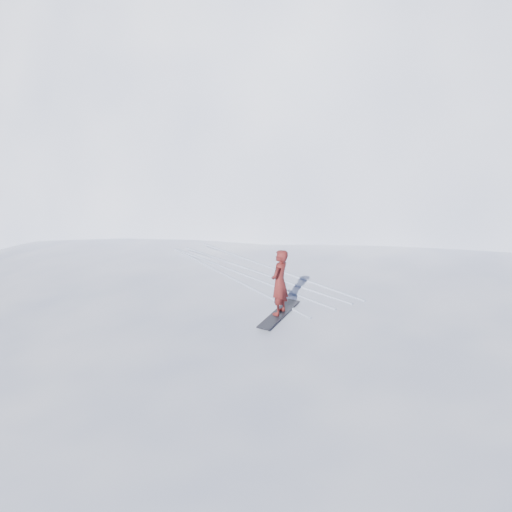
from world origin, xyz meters
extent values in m
plane|color=white|center=(0.00, 0.00, 0.00)|extent=(400.00, 400.00, 0.00)
ellipsoid|color=white|center=(1.00, 3.00, 0.00)|extent=(36.00, 28.00, 4.80)
ellipsoid|color=white|center=(22.00, 26.00, 0.00)|extent=(60.00, 56.00, 56.00)
ellipsoid|color=white|center=(10.00, 20.00, 0.00)|extent=(28.00, 24.00, 18.00)
ellipsoid|color=white|center=(-2.00, 6.00, 0.00)|extent=(7.00, 6.30, 1.00)
ellipsoid|color=white|center=(7.00, 4.00, 0.00)|extent=(4.00, 3.60, 0.60)
cube|color=black|center=(-1.62, 1.85, 2.41)|extent=(1.59, 1.14, 0.03)
imported|color=maroon|center=(-1.62, 1.85, 3.18)|extent=(0.66, 0.60, 1.51)
cube|color=silver|center=(-1.46, 4.30, 2.42)|extent=(0.72, 5.97, 0.04)
cube|color=silver|center=(-1.05, 4.30, 2.42)|extent=(1.43, 5.85, 0.04)
cube|color=silver|center=(-0.65, 4.30, 2.42)|extent=(1.67, 5.79, 0.04)
cube|color=silver|center=(-0.14, 4.30, 2.42)|extent=(1.42, 5.86, 0.04)
camera|label=1|loc=(-8.19, -7.85, 8.01)|focal=40.00mm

